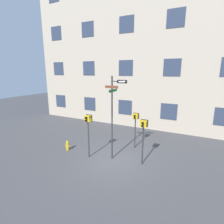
# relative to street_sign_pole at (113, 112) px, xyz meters

# --- Properties ---
(ground_plane) EXTENTS (60.00, 60.00, 0.00)m
(ground_plane) POSITION_rel_street_sign_pole_xyz_m (0.08, -0.27, -2.86)
(ground_plane) COLOR #424244
(building_facade) EXTENTS (24.00, 0.63, 14.48)m
(building_facade) POSITION_rel_street_sign_pole_xyz_m (0.08, 6.70, 4.37)
(building_facade) COLOR tan
(building_facade) RESTS_ON ground_plane
(street_sign_pole) EXTENTS (1.29, 0.97, 4.89)m
(street_sign_pole) POSITION_rel_street_sign_pole_xyz_m (0.00, 0.00, 0.00)
(street_sign_pole) COLOR #2D2D33
(street_sign_pole) RESTS_ON ground_plane
(pedestrian_signal_left) EXTENTS (0.41, 0.40, 2.65)m
(pedestrian_signal_left) POSITION_rel_street_sign_pole_xyz_m (-1.40, -0.49, -0.77)
(pedestrian_signal_left) COLOR #2D2D33
(pedestrian_signal_left) RESTS_ON ground_plane
(pedestrian_signal_right) EXTENTS (0.42, 0.40, 2.58)m
(pedestrian_signal_right) POSITION_rel_street_sign_pole_xyz_m (1.74, 0.19, -0.82)
(pedestrian_signal_right) COLOR #2D2D33
(pedestrian_signal_right) RESTS_ON ground_plane
(pedestrian_signal_across) EXTENTS (0.40, 0.40, 2.43)m
(pedestrian_signal_across) POSITION_rel_street_sign_pole_xyz_m (0.63, 2.06, -0.95)
(pedestrian_signal_across) COLOR #2D2D33
(pedestrian_signal_across) RESTS_ON ground_plane
(fire_hydrant) EXTENTS (0.35, 0.19, 0.65)m
(fire_hydrant) POSITION_rel_street_sign_pole_xyz_m (-3.23, -0.32, -2.55)
(fire_hydrant) COLOR gold
(fire_hydrant) RESTS_ON ground_plane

